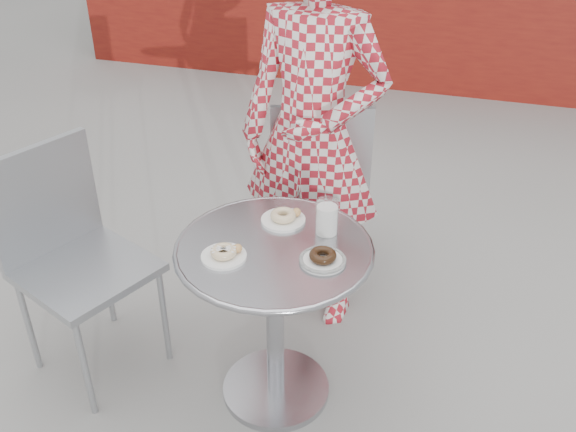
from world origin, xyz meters
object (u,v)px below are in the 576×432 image
(chair_far, at_px, (319,213))
(plate_far, at_px, (284,217))
(seated_person, at_px, (313,137))
(plate_near, at_px, (224,254))
(bistro_table, at_px, (275,286))
(chair_left, at_px, (92,307))
(plate_checker, at_px, (323,258))
(milk_cup, at_px, (327,218))

(chair_far, xyz_separation_m, plate_far, (0.05, -0.77, 0.44))
(seated_person, height_order, plate_near, seated_person)
(plate_near, bearing_deg, seated_person, 79.91)
(bistro_table, height_order, chair_far, chair_far)
(chair_far, xyz_separation_m, chair_left, (-0.71, -0.98, 0.00))
(bistro_table, relative_size, chair_left, 0.75)
(chair_left, bearing_deg, bistro_table, -63.38)
(plate_near, height_order, plate_checker, same)
(bistro_table, xyz_separation_m, plate_near, (-0.14, -0.11, 0.19))
(plate_checker, bearing_deg, milk_cup, 99.66)
(plate_far, distance_m, milk_cup, 0.18)
(seated_person, height_order, milk_cup, seated_person)
(chair_left, height_order, seated_person, seated_person)
(chair_far, xyz_separation_m, milk_cup, (0.22, -0.80, 0.49))
(bistro_table, relative_size, plate_checker, 4.45)
(milk_cup, bearing_deg, chair_left, -168.64)
(bistro_table, height_order, milk_cup, milk_cup)
(plate_checker, distance_m, milk_cup, 0.19)
(plate_far, height_order, milk_cup, milk_cup)
(plate_far, bearing_deg, seated_person, 90.25)
(chair_far, relative_size, plate_near, 6.04)
(plate_near, bearing_deg, chair_far, 85.77)
(chair_far, bearing_deg, bistro_table, 79.63)
(bistro_table, distance_m, plate_far, 0.26)
(plate_checker, bearing_deg, plate_far, 133.82)
(plate_checker, height_order, milk_cup, milk_cup)
(plate_near, relative_size, milk_cup, 1.19)
(chair_left, xyz_separation_m, milk_cup, (0.93, 0.19, 0.48))
(chair_left, height_order, plate_far, chair_left)
(plate_near, xyz_separation_m, milk_cup, (0.30, 0.25, 0.05))
(plate_far, relative_size, plate_near, 1.06)
(milk_cup, bearing_deg, seated_person, 110.69)
(seated_person, relative_size, plate_far, 10.53)
(milk_cup, bearing_deg, chair_far, 105.39)
(bistro_table, relative_size, seated_person, 0.41)
(bistro_table, distance_m, chair_left, 0.81)
(chair_far, bearing_deg, milk_cup, 91.07)
(chair_left, distance_m, plate_near, 0.77)
(chair_far, relative_size, milk_cup, 7.18)
(chair_far, bearing_deg, seated_person, 83.62)
(plate_far, bearing_deg, plate_near, -114.38)
(bistro_table, bearing_deg, milk_cup, 41.74)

